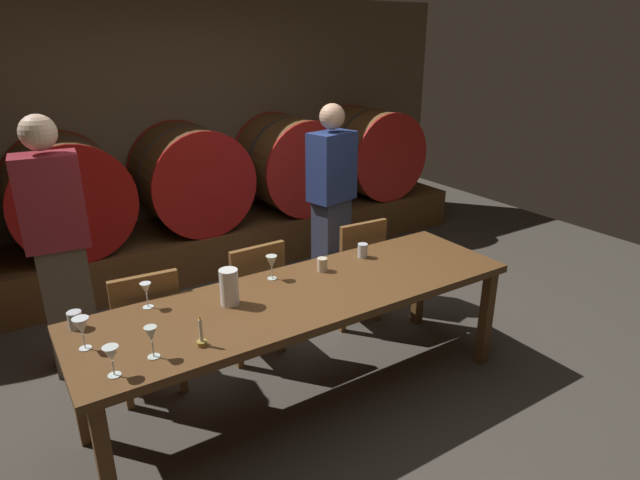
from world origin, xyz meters
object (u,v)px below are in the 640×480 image
Objects in this scene: wine_barrel_far_right at (370,152)px; chair_center at (252,293)px; dining_table at (304,302)px; guest_left at (59,247)px; wine_glass_center at (151,335)px; wine_barrel_right at (290,163)px; candle_center at (202,338)px; chair_right at (355,266)px; wine_glass_far_right at (272,263)px; wine_barrel_center at (191,177)px; cup_right at (363,251)px; wine_glass_left at (111,355)px; cup_center at (322,265)px; wine_glass_right at (146,290)px; cup_left at (75,320)px; chair_left at (146,326)px; pitcher at (229,287)px; wine_glass_far_left at (82,327)px; guest_right at (332,201)px; wine_barrel_left at (67,195)px.

wine_barrel_far_right is 3.02m from chair_center.
guest_left is (-1.15, 1.15, 0.22)m from dining_table.
wine_glass_center is at bearing -168.19° from dining_table.
wine_barrel_right is 5.88× the size of candle_center.
wine_barrel_far_right is 2.37m from chair_right.
wine_glass_far_right is (-0.07, 0.27, 0.18)m from dining_table.
wine_glass_far_right is at bearing 146.86° from guest_left.
guest_left reaches higher than dining_table.
candle_center is at bearing -139.58° from wine_barrel_far_right.
wine_barrel_center is 0.37× the size of dining_table.
cup_right is at bearing 19.23° from candle_center.
chair_right is (-0.44, -1.77, -0.43)m from wine_barrel_right.
wine_glass_left reaches higher than cup_center.
cup_center is at bearing -5.87° from wine_glass_right.
wine_barrel_center is at bearing 56.25° from cup_left.
chair_left is 0.47m from wine_glass_right.
wine_glass_center is (-2.26, -2.61, -0.04)m from wine_barrel_right.
pitcher is 0.46m from wine_glass_right.
cup_left is (-3.59, -2.12, -0.11)m from wine_barrel_far_right.
chair_center is 5.64× the size of wine_glass_far_right.
wine_barrel_right reaches higher than dining_table.
wine_barrel_right is at bearing 43.09° from wine_glass_far_left.
cup_left is (-1.42, -2.12, -0.11)m from wine_barrel_center.
guest_right is 1.77m from pitcher.
wine_glass_center is at bearing -91.18° from wine_barrel_left.
chair_right is 5.22× the size of wine_glass_far_left.
candle_center reaches higher than chair_center.
wine_glass_far_left is at bearing -97.60° from wine_barrel_left.
wine_barrel_far_right reaches higher than chair_left.
wine_glass_right is 0.39m from cup_left.
pitcher is (-0.43, 0.10, 0.17)m from dining_table.
wine_glass_far_right is at bearing 25.01° from pitcher.
cup_left is at bearing 15.41° from chair_center.
pitcher is at bearing -140.50° from wine_barrel_far_right.
wine_barrel_right reaches higher than wine_glass_left.
wine_glass_left is (-0.25, -2.66, -0.05)m from wine_barrel_left.
guest_left is at bearing 85.42° from cup_left.
dining_table is at bearing 148.44° from chair_left.
guest_left reaches higher than chair_right.
dining_table is at bearing -94.59° from wine_barrel_center.
chair_center is 4.13× the size of pitcher.
wine_glass_center is (0.26, -0.26, -0.00)m from wine_glass_far_left.
guest_left is at bearing -160.27° from wine_barrel_far_right.
candle_center is 0.24m from wine_glass_center.
pitcher is at bearing -126.83° from wine_barrel_right.
candle_center is (-0.69, -0.87, 0.31)m from chair_center.
wine_barrel_center reaches higher than wine_glass_far_left.
guest_left is 1.99m from cup_right.
wine_barrel_left reaches higher than wine_glass_far_left.
chair_center is at bearing -171.42° from chair_left.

